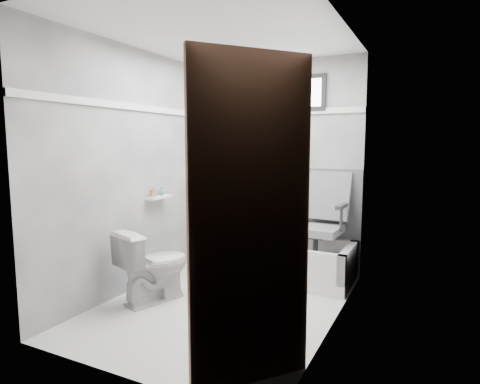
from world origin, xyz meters
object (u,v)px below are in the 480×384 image
Objects in this scene: office_chair at (316,222)px; soap_bottle_a at (153,192)px; door at (272,238)px; soap_bottle_b at (162,191)px; toilet at (154,265)px; bathtub at (282,259)px.

office_chair reaches higher than soap_bottle_a.
door reaches higher than soap_bottle_a.
soap_bottle_b is at bearing 90.00° from soap_bottle_a.
toilet is at bearing 146.09° from door.
bathtub is 0.75× the size of door.
door is at bearing -40.39° from soap_bottle_b.
bathtub is 12.75× the size of soap_bottle_a.
office_chair is 11.82× the size of soap_bottle_b.
soap_bottle_a is at bearing -150.10° from office_chair.
soap_bottle_a is (-1.92, 1.49, -0.03)m from door.
bathtub is at bearing -107.62° from toilet.
door reaches higher than soap_bottle_b.
soap_bottle_b is at bearing -154.46° from office_chair.
toilet is 0.34× the size of door.
toilet is 0.89m from soap_bottle_b.
office_chair is (0.35, 0.05, 0.44)m from bathtub.
office_chair reaches higher than toilet.
toilet is 7.75× the size of soap_bottle_b.
soap_bottle_b is at bearing -153.77° from bathtub.
soap_bottle_a reaches higher than soap_bottle_b.
bathtub is 1.42m from toilet.
toilet is at bearing -126.85° from bathtub.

